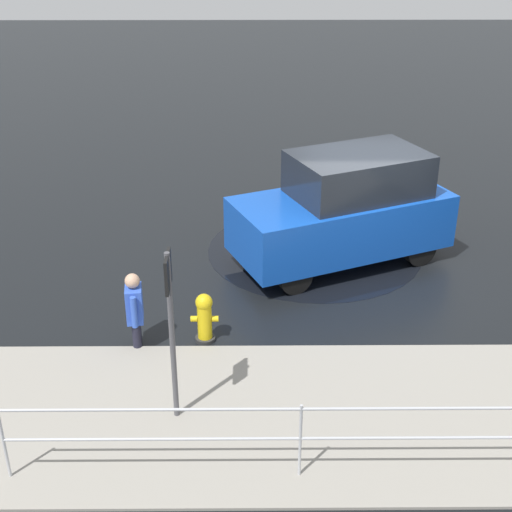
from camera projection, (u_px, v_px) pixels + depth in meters
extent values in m
plane|color=black|center=(369.00, 268.00, 13.08)|extent=(60.00, 60.00, 0.00)
cube|color=gray|center=(416.00, 415.00, 9.31)|extent=(24.00, 3.20, 0.04)
cube|color=blue|center=(340.00, 222.00, 12.97)|extent=(4.25, 3.13, 0.99)
cube|color=#1E232B|center=(358.00, 174.00, 12.69)|extent=(2.74, 2.31, 0.77)
cylinder|color=black|center=(295.00, 277.00, 12.14)|extent=(0.64, 0.44, 0.60)
cylinder|color=black|center=(260.00, 244.00, 13.30)|extent=(0.64, 0.44, 0.60)
cylinder|color=black|center=(419.00, 249.00, 13.08)|extent=(0.64, 0.44, 0.60)
cylinder|color=black|center=(377.00, 221.00, 14.24)|extent=(0.64, 0.44, 0.60)
cylinder|color=gold|center=(205.00, 323.00, 10.79)|extent=(0.22, 0.22, 0.62)
sphere|color=gold|center=(204.00, 302.00, 10.63)|extent=(0.26, 0.26, 0.26)
cylinder|color=gold|center=(215.00, 319.00, 10.76)|extent=(0.10, 0.09, 0.09)
cylinder|color=gold|center=(194.00, 319.00, 10.76)|extent=(0.10, 0.09, 0.09)
cylinder|color=#2D2D2D|center=(205.00, 338.00, 10.92)|extent=(0.31, 0.31, 0.06)
cube|color=blue|center=(134.00, 304.00, 10.48)|extent=(0.28, 0.39, 0.55)
sphere|color=tan|center=(132.00, 281.00, 10.31)|extent=(0.22, 0.22, 0.22)
cylinder|color=#1E1E2D|center=(137.00, 329.00, 10.79)|extent=(0.13, 0.13, 0.45)
cylinder|color=#1E1E2D|center=(137.00, 336.00, 10.63)|extent=(0.13, 0.13, 0.45)
cylinder|color=blue|center=(135.00, 296.00, 10.70)|extent=(0.09, 0.09, 0.50)
cylinder|color=blue|center=(134.00, 312.00, 10.27)|extent=(0.09, 0.09, 0.50)
cylinder|color=#B7BABF|center=(300.00, 442.00, 8.11)|extent=(0.04, 0.04, 1.05)
cylinder|color=#B7BABF|center=(4.00, 443.00, 8.09)|extent=(0.04, 0.04, 1.05)
cylinder|color=#B7BABF|center=(453.00, 408.00, 7.91)|extent=(10.11, 0.04, 0.04)
cylinder|color=#B7BABF|center=(448.00, 438.00, 8.10)|extent=(10.11, 0.04, 0.04)
cylinder|color=#4C4C51|center=(172.00, 340.00, 8.77)|extent=(0.07, 0.07, 2.40)
cube|color=black|center=(168.00, 272.00, 8.35)|extent=(0.04, 0.44, 0.44)
cylinder|color=black|center=(314.00, 250.00, 13.73)|extent=(4.09, 4.09, 0.01)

